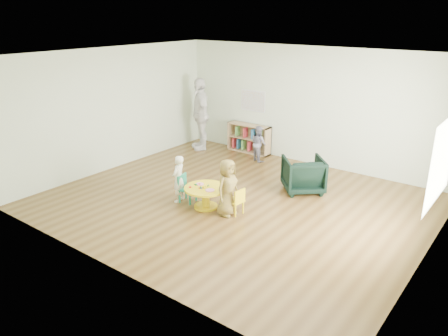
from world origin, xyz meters
name	(u,v)px	position (x,y,z in m)	size (l,w,h in m)	color
room	(237,107)	(0.01, 0.00, 1.89)	(7.10, 7.00, 2.80)	brown
activity_table	(206,193)	(-0.30, -0.55, 0.28)	(0.82, 0.82, 0.45)	yellow
kid_chair_left	(186,187)	(-0.79, -0.57, 0.29)	(0.34, 0.34, 0.55)	#198A68
kid_chair_right	(237,201)	(0.34, -0.44, 0.27)	(0.30, 0.30, 0.50)	yellow
bookshelf	(249,138)	(-1.61, 2.86, 0.37)	(1.20, 0.30, 0.75)	tan
alphabet_poster	(253,101)	(-1.60, 2.98, 1.35)	(0.74, 0.01, 0.54)	white
armchair	(303,175)	(0.80, 1.29, 0.36)	(0.78, 0.80, 0.73)	black
child_left	(179,179)	(-0.90, -0.65, 0.47)	(0.34, 0.22, 0.94)	white
child_right	(227,188)	(0.21, -0.55, 0.53)	(0.52, 0.34, 1.07)	yellow
toddler	(259,143)	(-1.01, 2.38, 0.45)	(0.43, 0.34, 0.89)	#1A193E
adult_caretaker	(200,114)	(-2.82, 2.31, 0.96)	(1.12, 0.47, 1.92)	white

